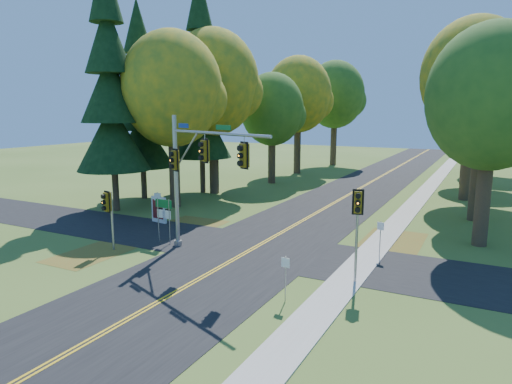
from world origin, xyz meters
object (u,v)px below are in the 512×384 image
at_px(east_signal_pole, 358,213).
at_px(info_kiosk, 159,210).
at_px(route_sign_cluster, 164,212).
at_px(traffic_mast, 194,167).

height_order(east_signal_pole, info_kiosk, east_signal_pole).
relative_size(route_sign_cluster, info_kiosk, 1.46).
bearing_deg(route_sign_cluster, info_kiosk, 138.10).
distance_m(traffic_mast, east_signal_pole, 9.11).
relative_size(traffic_mast, east_signal_pole, 1.76).
xyz_separation_m(traffic_mast, east_signal_pole, (8.98, -0.29, -1.53)).
bearing_deg(east_signal_pole, traffic_mast, 163.74).
distance_m(east_signal_pole, info_kiosk, 16.50).
relative_size(traffic_mast, route_sign_cluster, 2.87).
height_order(traffic_mast, info_kiosk, traffic_mast).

